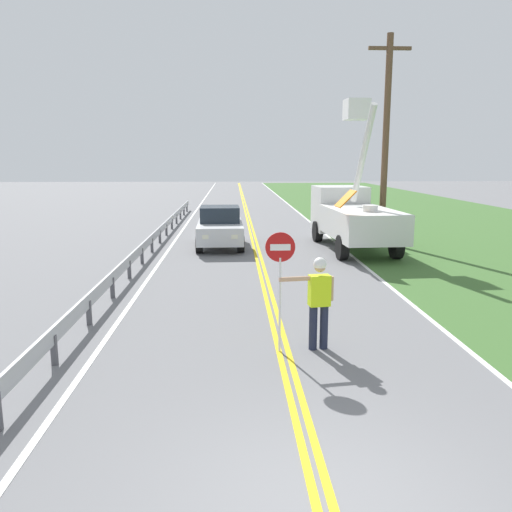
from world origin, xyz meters
TOP-DOWN VIEW (x-y plane):
  - ground_plane at (0.00, 0.00)m, footprint 160.00×160.00m
  - grass_verge_right at (11.60, 20.00)m, footprint 16.00×110.00m
  - centerline_yellow_left at (-0.09, 20.00)m, footprint 0.11×110.00m
  - centerline_yellow_right at (0.09, 20.00)m, footprint 0.11×110.00m
  - edge_line_right at (3.60, 20.00)m, footprint 0.12×110.00m
  - edge_line_left at (-3.60, 20.00)m, footprint 0.12×110.00m
  - flagger_worker at (0.68, 4.67)m, footprint 1.08×0.31m
  - stop_sign_paddle at (-0.08, 4.55)m, footprint 0.56×0.04m
  - utility_bucket_truck at (3.96, 16.18)m, footprint 2.67×6.91m
  - oncoming_sedan_nearest at (-1.50, 16.59)m, footprint 1.99×4.15m
  - utility_pole_near at (5.63, 17.46)m, footprint 1.80×0.28m
  - guardrail_left_shoulder at (-4.20, 16.67)m, footprint 0.10×32.00m

SIDE VIEW (x-z plane):
  - ground_plane at x=0.00m, z-range 0.00..0.00m
  - grass_verge_right at x=11.60m, z-range 0.00..0.01m
  - centerline_yellow_left at x=-0.09m, z-range 0.00..0.01m
  - centerline_yellow_right at x=0.09m, z-range 0.00..0.01m
  - edge_line_right at x=3.60m, z-range 0.00..0.01m
  - edge_line_left at x=-3.60m, z-range 0.00..0.01m
  - guardrail_left_shoulder at x=-4.20m, z-range 0.16..0.87m
  - oncoming_sedan_nearest at x=-1.50m, z-range -0.02..1.68m
  - flagger_worker at x=0.68m, z-range 0.13..1.96m
  - utility_bucket_truck at x=3.96m, z-range -1.56..4.42m
  - stop_sign_paddle at x=-0.08m, z-range 0.54..2.87m
  - utility_pole_near at x=5.63m, z-range 0.18..8.98m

